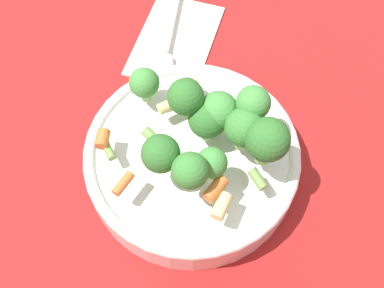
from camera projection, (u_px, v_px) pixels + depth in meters
ground_plane at (192, 168)px, 0.57m from camera, size 3.00×3.00×0.00m
bowl at (192, 158)px, 0.54m from camera, size 0.26×0.26×0.05m
pasta_salad at (214, 126)px, 0.48m from camera, size 0.20×0.20×0.08m
napkin at (175, 39)px, 0.67m from camera, size 0.20×0.17×0.01m
spoon at (169, 41)px, 0.65m from camera, size 0.18×0.08×0.01m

